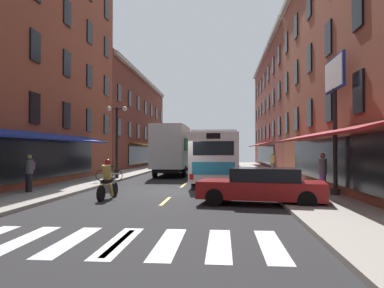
{
  "coord_description": "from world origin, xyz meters",
  "views": [
    {
      "loc": [
        2.27,
        -17.82,
        2.01
      ],
      "look_at": [
        0.41,
        4.14,
        2.41
      ],
      "focal_mm": 33.89,
      "sensor_mm": 36.0,
      "label": 1
    }
  ],
  "objects": [
    {
      "name": "ground_plane",
      "position": [
        0.0,
        0.0,
        -0.05
      ],
      "size": [
        34.8,
        80.0,
        0.1
      ],
      "primitive_type": "cube",
      "color": "#28282B"
    },
    {
      "name": "lane_centre_dashes",
      "position": [
        0.0,
        -0.25,
        0.0
      ],
      "size": [
        0.14,
        73.9,
        0.01
      ],
      "color": "#DBCC4C",
      "rests_on": "ground"
    },
    {
      "name": "crosswalk_near",
      "position": [
        0.0,
        -10.0,
        0.0
      ],
      "size": [
        7.1,
        2.8,
        0.01
      ],
      "color": "silver",
      "rests_on": "ground"
    },
    {
      "name": "sidewalk_left",
      "position": [
        -5.9,
        0.0,
        0.07
      ],
      "size": [
        3.0,
        80.0,
        0.14
      ],
      "primitive_type": "cube",
      "color": "#A39E93",
      "rests_on": "ground"
    },
    {
      "name": "sidewalk_right",
      "position": [
        5.9,
        0.0,
        0.07
      ],
      "size": [
        3.0,
        80.0,
        0.14
      ],
      "primitive_type": "cube",
      "color": "#A39E93",
      "rests_on": "ground"
    },
    {
      "name": "billboard_sign",
      "position": [
        7.05,
        -1.96,
        4.49
      ],
      "size": [
        0.4,
        2.48,
        5.86
      ],
      "color": "black",
      "rests_on": "sidewalk_right"
    },
    {
      "name": "transit_bus",
      "position": [
        1.85,
        6.35,
        1.63
      ],
      "size": [
        2.7,
        12.12,
        3.11
      ],
      "color": "white",
      "rests_on": "ground"
    },
    {
      "name": "box_truck",
      "position": [
        -1.69,
        10.84,
        2.03
      ],
      "size": [
        2.51,
        8.07,
        3.93
      ],
      "color": "black",
      "rests_on": "ground"
    },
    {
      "name": "sedan_near",
      "position": [
        3.75,
        -4.12,
        0.7
      ],
      "size": [
        4.84,
        2.59,
        1.37
      ],
      "color": "maroon",
      "rests_on": "ground"
    },
    {
      "name": "sedan_mid",
      "position": [
        -1.55,
        19.98,
        0.73
      ],
      "size": [
        2.02,
        4.58,
        1.42
      ],
      "color": "black",
      "rests_on": "ground"
    },
    {
      "name": "motorcycle_rider",
      "position": [
        -2.48,
        -3.14,
        0.71
      ],
      "size": [
        0.62,
        2.07,
        1.66
      ],
      "color": "black",
      "rests_on": "ground"
    },
    {
      "name": "bicycle_near",
      "position": [
        -4.74,
        4.08,
        0.5
      ],
      "size": [
        1.71,
        0.48,
        0.91
      ],
      "color": "black",
      "rests_on": "sidewalk_left"
    },
    {
      "name": "pedestrian_near",
      "position": [
        -6.48,
        -2.07,
        1.05
      ],
      "size": [
        0.36,
        0.5,
        1.71
      ],
      "rotation": [
        0.0,
        0.0,
        3.18
      ],
      "color": "black",
      "rests_on": "sidewalk_left"
    },
    {
      "name": "pedestrian_mid",
      "position": [
        6.6,
        -1.69,
        1.05
      ],
      "size": [
        0.36,
        0.36,
        1.77
      ],
      "rotation": [
        0.0,
        0.0,
        5.82
      ],
      "color": "#66387F",
      "rests_on": "sidewalk_right"
    },
    {
      "name": "pedestrian_far",
      "position": [
        6.43,
        12.89,
        1.04
      ],
      "size": [
        0.36,
        0.36,
        1.74
      ],
      "rotation": [
        0.0,
        0.0,
        0.09
      ],
      "color": "#4C4C51",
      "rests_on": "sidewalk_right"
    },
    {
      "name": "street_lamp_twin",
      "position": [
        -4.98,
        6.48,
        2.87
      ],
      "size": [
        1.42,
        0.32,
        4.91
      ],
      "color": "black",
      "rests_on": "sidewalk_left"
    }
  ]
}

